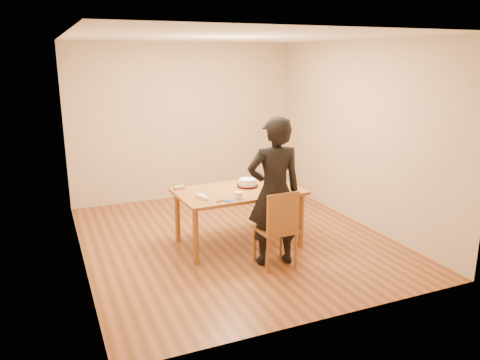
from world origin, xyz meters
name	(u,v)px	position (x,y,z in m)	size (l,w,h in m)	color
room_shell	(225,139)	(0.00, 0.34, 1.35)	(4.00, 4.50, 2.70)	brown
dining_table	(239,192)	(-0.01, -0.17, 0.73)	(1.63, 0.97, 0.04)	brown
dining_chair	(275,229)	(0.14, -0.94, 0.45)	(0.43, 0.43, 0.04)	brown
cake_plate	(247,186)	(0.17, -0.07, 0.76)	(0.29, 0.29, 0.02)	red
cake	(247,182)	(0.17, -0.07, 0.81)	(0.23, 0.23, 0.07)	white
frosting_dome	(247,179)	(0.17, -0.07, 0.86)	(0.23, 0.23, 0.03)	white
frosting_tub	(238,195)	(-0.16, -0.53, 0.79)	(0.10, 0.10, 0.09)	white
frosting_lid	(229,201)	(-0.31, -0.58, 0.75)	(0.10, 0.10, 0.01)	#1C35B8
frosting_dollop	(229,200)	(-0.31, -0.58, 0.77)	(0.04, 0.04, 0.02)	white
ramekin_green	(206,199)	(-0.55, -0.42, 0.77)	(0.08, 0.08, 0.04)	white
ramekin_yellow	(198,195)	(-0.59, -0.25, 0.77)	(0.08, 0.08, 0.04)	white
ramekin_multi	(202,196)	(-0.57, -0.33, 0.77)	(0.09, 0.09, 0.04)	white
candy_box_pink	(179,188)	(-0.71, 0.18, 0.76)	(0.14, 0.07, 0.02)	#E9369F
candy_box_green	(179,187)	(-0.72, 0.18, 0.78)	(0.14, 0.07, 0.02)	green
spatula	(222,201)	(-0.38, -0.54, 0.75)	(0.16, 0.02, 0.01)	black
person	(274,192)	(0.14, -0.90, 0.90)	(0.66, 0.43, 1.81)	black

